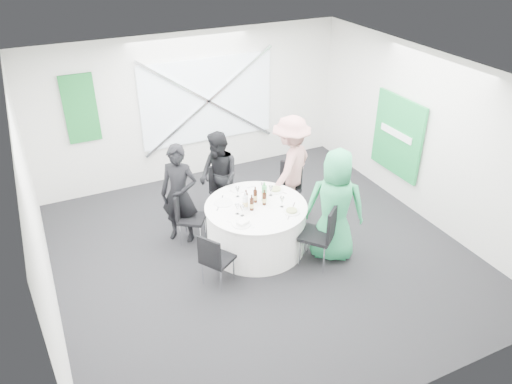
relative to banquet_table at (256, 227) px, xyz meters
name	(u,v)px	position (x,y,z in m)	size (l,w,h in m)	color
floor	(262,253)	(0.00, -0.20, -0.38)	(6.00, 6.00, 0.00)	black
ceiling	(263,77)	(0.00, -0.20, 2.42)	(6.00, 6.00, 0.00)	white
wall_back	(192,107)	(0.00, 2.80, 1.02)	(6.00, 6.00, 0.00)	silver
wall_front	(401,307)	(0.00, -3.20, 1.02)	(6.00, 6.00, 0.00)	silver
wall_left	(36,224)	(-3.00, -0.20, 1.02)	(6.00, 6.00, 0.00)	silver
wall_right	(426,137)	(3.00, -0.20, 1.02)	(6.00, 6.00, 0.00)	silver
window_panel	(208,100)	(0.30, 2.76, 1.12)	(2.60, 0.03, 1.60)	silver
window_brace_a	(208,101)	(0.30, 2.72, 1.12)	(0.05, 0.05, 3.16)	silver
window_brace_b	(208,101)	(0.30, 2.72, 1.12)	(0.05, 0.05, 3.16)	silver
green_banner	(81,109)	(-2.00, 2.75, 1.32)	(0.55, 0.04, 1.20)	#13632C
green_sign	(398,136)	(2.94, 0.40, 0.82)	(0.05, 1.20, 1.40)	#198D3F
banquet_table	(256,227)	(0.00, 0.00, 0.00)	(1.56, 1.56, 0.76)	white
chair_back	(223,187)	(-0.10, 1.10, 0.16)	(0.46, 0.47, 0.93)	black
chair_back_left	(187,214)	(-0.91, 0.62, 0.13)	(0.55, 0.55, 0.88)	black
chair_back_right	(288,186)	(0.92, 0.67, 0.17)	(0.59, 0.59, 0.93)	black
chair_front_right	(323,231)	(0.69, -0.82, 0.22)	(0.65, 0.65, 1.01)	black
chair_front_left	(214,257)	(-0.92, -0.59, 0.12)	(0.54, 0.54, 0.86)	black
person_man_back_left	(179,194)	(-0.97, 0.74, 0.44)	(0.60, 0.39, 1.64)	black
person_man_back	(219,176)	(-0.17, 1.10, 0.39)	(0.75, 0.41, 1.55)	black
person_woman_pink	(291,166)	(0.98, 0.71, 0.51)	(1.15, 0.53, 1.77)	tan
person_woman_green	(335,206)	(0.95, -0.69, 0.50)	(0.86, 0.56, 1.77)	#29975C
plate_back	(239,189)	(-0.04, 0.57, 0.39)	(0.26, 0.26, 0.01)	white
plate_back_left	(223,203)	(-0.42, 0.29, 0.39)	(0.29, 0.29, 0.01)	white
plate_back_right	(275,189)	(0.48, 0.29, 0.40)	(0.28, 0.28, 0.04)	white
plate_front_right	(292,211)	(0.40, -0.39, 0.40)	(0.25, 0.25, 0.04)	white
plate_front_left	(241,224)	(-0.40, -0.37, 0.39)	(0.28, 0.28, 0.01)	white
napkin	(243,223)	(-0.39, -0.39, 0.42)	(0.16, 0.11, 0.05)	white
beer_bottle_a	(246,200)	(-0.14, 0.06, 0.49)	(0.06, 0.06, 0.27)	#361609
beer_bottle_b	(255,196)	(0.04, 0.11, 0.48)	(0.06, 0.06, 0.26)	#361609
beer_bottle_c	(264,199)	(0.13, -0.02, 0.47)	(0.06, 0.06, 0.25)	#361609
beer_bottle_d	(252,204)	(-0.11, -0.08, 0.48)	(0.06, 0.06, 0.26)	#361609
green_water_bottle	(264,193)	(0.18, 0.09, 0.50)	(0.08, 0.08, 0.31)	#40A757
clear_water_bottle	(245,203)	(-0.18, -0.01, 0.49)	(0.08, 0.08, 0.28)	white
wine_glass_a	(282,200)	(0.34, -0.19, 0.50)	(0.07, 0.07, 0.17)	white
wine_glass_b	(237,207)	(-0.35, -0.09, 0.50)	(0.07, 0.07, 0.17)	white
wine_glass_c	(271,188)	(0.34, 0.18, 0.50)	(0.07, 0.07, 0.17)	white
wine_glass_d	(242,208)	(-0.30, -0.16, 0.50)	(0.07, 0.07, 0.17)	white
wine_glass_e	(238,190)	(-0.14, 0.37, 0.50)	(0.07, 0.07, 0.17)	white
wine_glass_f	(263,186)	(0.27, 0.32, 0.50)	(0.07, 0.07, 0.17)	white
fork_a	(232,222)	(-0.51, -0.26, 0.38)	(0.01, 0.15, 0.01)	silver
knife_a	(250,227)	(-0.32, -0.48, 0.38)	(0.01, 0.15, 0.01)	silver
fork_b	(250,187)	(0.16, 0.55, 0.38)	(0.01, 0.15, 0.01)	silver
knife_b	(234,191)	(-0.12, 0.56, 0.38)	(0.01, 0.15, 0.01)	silver
fork_c	(289,217)	(0.29, -0.50, 0.38)	(0.01, 0.15, 0.01)	silver
knife_c	(294,205)	(0.53, -0.23, 0.38)	(0.01, 0.15, 0.01)	silver
fork_d	(282,192)	(0.55, 0.18, 0.38)	(0.01, 0.15, 0.01)	silver
knife_d	(269,188)	(0.42, 0.39, 0.38)	(0.01, 0.15, 0.01)	silver
fork_e	(222,198)	(-0.38, 0.43, 0.38)	(0.01, 0.15, 0.01)	silver
knife_e	(218,208)	(-0.55, 0.17, 0.38)	(0.01, 0.15, 0.01)	silver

